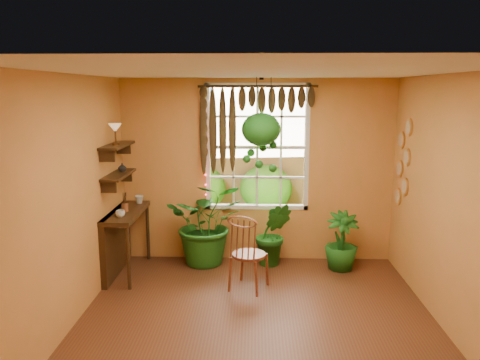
{
  "coord_description": "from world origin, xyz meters",
  "views": [
    {
      "loc": [
        -0.03,
        -4.56,
        2.53
      ],
      "look_at": [
        -0.22,
        1.15,
        1.43
      ],
      "focal_mm": 35.0,
      "sensor_mm": 36.0,
      "label": 1
    }
  ],
  "objects_px": {
    "potted_plant_left": "(207,222)",
    "potted_plant_mid": "(273,234)",
    "counter_ledge": "(119,235)",
    "windsor_chair": "(248,264)",
    "hanging_basket": "(261,134)"
  },
  "relations": [
    {
      "from": "hanging_basket",
      "to": "windsor_chair",
      "type": "bearing_deg",
      "value": -101.22
    },
    {
      "from": "counter_ledge",
      "to": "windsor_chair",
      "type": "relative_size",
      "value": 1.03
    },
    {
      "from": "windsor_chair",
      "to": "potted_plant_mid",
      "type": "height_order",
      "value": "windsor_chair"
    },
    {
      "from": "windsor_chair",
      "to": "potted_plant_left",
      "type": "distance_m",
      "value": 1.13
    },
    {
      "from": "counter_ledge",
      "to": "potted_plant_left",
      "type": "relative_size",
      "value": 0.96
    },
    {
      "from": "windsor_chair",
      "to": "potted_plant_left",
      "type": "height_order",
      "value": "potted_plant_left"
    },
    {
      "from": "counter_ledge",
      "to": "potted_plant_mid",
      "type": "distance_m",
      "value": 2.18
    },
    {
      "from": "counter_ledge",
      "to": "potted_plant_left",
      "type": "height_order",
      "value": "potted_plant_left"
    },
    {
      "from": "potted_plant_mid",
      "to": "hanging_basket",
      "type": "relative_size",
      "value": 0.72
    },
    {
      "from": "counter_ledge",
      "to": "potted_plant_mid",
      "type": "height_order",
      "value": "potted_plant_mid"
    },
    {
      "from": "windsor_chair",
      "to": "potted_plant_mid",
      "type": "xyz_separation_m",
      "value": [
        0.35,
        0.87,
        0.14
      ]
    },
    {
      "from": "windsor_chair",
      "to": "hanging_basket",
      "type": "bearing_deg",
      "value": 102.28
    },
    {
      "from": "counter_ledge",
      "to": "windsor_chair",
      "type": "xyz_separation_m",
      "value": [
        1.79,
        -0.5,
        -0.22
      ]
    },
    {
      "from": "counter_ledge",
      "to": "hanging_basket",
      "type": "xyz_separation_m",
      "value": [
        1.96,
        0.33,
        1.38
      ]
    },
    {
      "from": "potted_plant_left",
      "to": "potted_plant_mid",
      "type": "distance_m",
      "value": 0.98
    }
  ]
}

